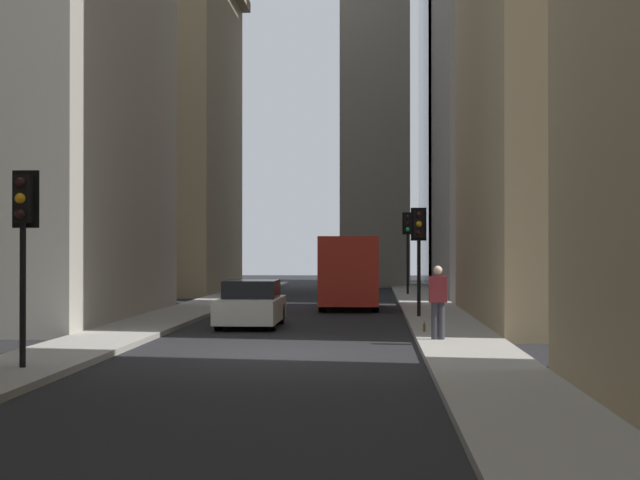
# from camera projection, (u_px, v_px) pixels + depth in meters

# --- Properties ---
(ground_plane) EXTENTS (135.00, 135.00, 0.00)m
(ground_plane) POSITION_uv_depth(u_px,v_px,m) (272.00, 352.00, 23.40)
(ground_plane) COLOR black
(sidewalk_right) EXTENTS (90.00, 2.20, 0.14)m
(sidewalk_right) POSITION_uv_depth(u_px,v_px,m) (79.00, 348.00, 23.64)
(sidewalk_right) COLOR gray
(sidewalk_right) RESTS_ON ground_plane
(sidewalk_left) EXTENTS (90.00, 2.20, 0.14)m
(sidewalk_left) POSITION_uv_depth(u_px,v_px,m) (469.00, 350.00, 23.17)
(sidewalk_left) COLOR gray
(sidewalk_left) RESTS_ON ground_plane
(building_left_far) EXTENTS (16.96, 10.50, 29.47)m
(building_left_far) POSITION_uv_depth(u_px,v_px,m) (536.00, 6.00, 51.87)
(building_left_far) COLOR gray
(building_left_far) RESTS_ON ground_plane
(building_right_far) EXTENTS (13.25, 10.50, 19.29)m
(building_right_far) POSITION_uv_depth(u_px,v_px,m) (135.00, 115.00, 55.34)
(building_right_far) COLOR #9E8966
(building_right_far) RESTS_ON ground_plane
(church_spire) EXTENTS (4.69, 4.69, 31.53)m
(church_spire) POSITION_uv_depth(u_px,v_px,m) (375.00, 24.00, 63.93)
(church_spire) COLOR gray
(church_spire) RESTS_ON ground_plane
(delivery_truck) EXTENTS (6.46, 2.25, 2.84)m
(delivery_truck) POSITION_uv_depth(u_px,v_px,m) (350.00, 272.00, 40.50)
(delivery_truck) COLOR red
(delivery_truck) RESTS_ON ground_plane
(sedan_white) EXTENTS (4.30, 1.78, 1.42)m
(sedan_white) POSITION_uv_depth(u_px,v_px,m) (251.00, 305.00, 31.05)
(sedan_white) COLOR silver
(sedan_white) RESTS_ON ground_plane
(traffic_light_foreground) EXTENTS (0.43, 0.52, 3.74)m
(traffic_light_foreground) POSITION_uv_depth(u_px,v_px,m) (23.00, 222.00, 19.27)
(traffic_light_foreground) COLOR black
(traffic_light_foreground) RESTS_ON sidewalk_right
(traffic_light_midblock) EXTENTS (0.43, 0.52, 4.05)m
(traffic_light_midblock) POSITION_uv_depth(u_px,v_px,m) (408.00, 234.00, 50.46)
(traffic_light_midblock) COLOR black
(traffic_light_midblock) RESTS_ON sidewalk_left
(traffic_light_far_junction) EXTENTS (0.43, 0.52, 3.61)m
(traffic_light_far_junction) POSITION_uv_depth(u_px,v_px,m) (419.00, 236.00, 33.79)
(traffic_light_far_junction) COLOR black
(traffic_light_far_junction) RESTS_ON sidewalk_left
(pedestrian) EXTENTS (0.26, 0.44, 1.82)m
(pedestrian) POSITION_uv_depth(u_px,v_px,m) (438.00, 299.00, 25.19)
(pedestrian) COLOR #33333D
(pedestrian) RESTS_ON sidewalk_left
(discarded_bottle) EXTENTS (0.07, 0.07, 0.27)m
(discarded_bottle) POSITION_uv_depth(u_px,v_px,m) (424.00, 328.00, 27.54)
(discarded_bottle) COLOR brown
(discarded_bottle) RESTS_ON sidewalk_left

